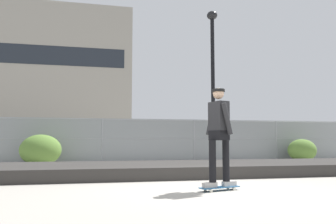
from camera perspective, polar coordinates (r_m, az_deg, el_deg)
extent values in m
plane|color=#9E998E|center=(6.40, 8.01, -13.14)|extent=(120.00, 120.00, 0.00)
cube|color=#33302D|center=(9.17, 1.66, -9.78)|extent=(17.82, 2.93, 0.30)
cube|color=#2D608C|center=(6.26, 8.94, -12.74)|extent=(0.82, 0.42, 0.02)
cylinder|color=silver|center=(6.49, 10.32, -12.75)|extent=(0.06, 0.04, 0.05)
cylinder|color=silver|center=(6.35, 11.36, -12.91)|extent=(0.06, 0.04, 0.05)
cylinder|color=silver|center=(6.19, 6.45, -13.19)|extent=(0.06, 0.04, 0.05)
cylinder|color=silver|center=(6.04, 7.45, -13.38)|extent=(0.06, 0.04, 0.05)
cube|color=#99999E|center=(6.42, 10.83, -12.64)|extent=(0.09, 0.15, 0.01)
cube|color=#99999E|center=(6.11, 6.94, -13.09)|extent=(0.09, 0.15, 0.01)
cube|color=#B2ADA8|center=(6.39, 10.54, -12.08)|extent=(0.30, 0.17, 0.09)
cube|color=#B2ADA8|center=(6.12, 7.25, -12.43)|extent=(0.30, 0.17, 0.09)
cylinder|color=black|center=(6.31, 10.00, -8.30)|extent=(0.13, 0.13, 0.76)
cylinder|color=black|center=(6.12, 7.71, -8.44)|extent=(0.13, 0.13, 0.76)
cube|color=black|center=(6.20, 8.82, -4.03)|extent=(0.33, 0.39, 0.18)
cube|color=#262628|center=(6.22, 8.77, -0.72)|extent=(0.32, 0.43, 0.54)
cylinder|color=#262628|center=(6.41, 7.46, -1.40)|extent=(0.25, 0.15, 0.58)
cylinder|color=#262628|center=(6.02, 10.18, -1.13)|extent=(0.25, 0.15, 0.58)
sphere|color=tan|center=(6.27, 8.72, 3.16)|extent=(0.21, 0.21, 0.21)
cylinder|color=black|center=(6.27, 8.71, 3.68)|extent=(0.24, 0.24, 0.05)
cylinder|color=gray|center=(13.94, -11.34, -4.87)|extent=(0.06, 0.06, 1.85)
cylinder|color=gray|center=(14.54, 4.57, -4.96)|extent=(0.06, 0.06, 1.85)
cylinder|color=gray|center=(16.12, 18.27, -4.73)|extent=(0.06, 0.06, 1.85)
cylinder|color=gray|center=(14.13, -3.20, -1.37)|extent=(19.86, 0.04, 0.04)
cylinder|color=gray|center=(14.10, -3.22, -4.59)|extent=(19.86, 0.04, 0.04)
cylinder|color=gray|center=(14.13, -3.24, -8.47)|extent=(19.86, 0.04, 0.04)
cube|color=gray|center=(14.10, -3.22, -4.96)|extent=(19.86, 0.01, 1.85)
cylinder|color=black|center=(13.80, 7.80, 3.78)|extent=(0.16, 0.16, 6.03)
ellipsoid|color=black|center=(14.64, 7.64, 16.23)|extent=(0.44, 0.44, 0.36)
cube|color=#566B4C|center=(17.12, -17.40, -5.61)|extent=(4.44, 1.91, 0.70)
cube|color=#23282D|center=(17.15, -18.01, -3.35)|extent=(2.24, 1.65, 0.64)
cylinder|color=black|center=(17.88, -12.73, -6.80)|extent=(0.65, 0.26, 0.64)
cylinder|color=black|center=(16.17, -12.95, -7.00)|extent=(0.65, 0.26, 0.64)
cylinder|color=black|center=(18.18, -21.41, -6.55)|extent=(0.65, 0.26, 0.64)
cylinder|color=black|center=(16.50, -22.52, -6.70)|extent=(0.65, 0.26, 0.64)
cube|color=black|center=(17.63, 3.82, -5.80)|extent=(4.53, 2.16, 0.70)
cube|color=#23282D|center=(17.59, 3.16, -3.63)|extent=(2.32, 1.78, 0.64)
cylinder|color=black|center=(18.77, 7.44, -6.80)|extent=(0.66, 0.29, 0.64)
cylinder|color=black|center=(17.12, 8.90, -6.95)|extent=(0.66, 0.29, 0.64)
cylinder|color=black|center=(18.27, -0.93, -6.89)|extent=(0.66, 0.29, 0.64)
cylinder|color=black|center=(16.58, -0.27, -7.07)|extent=(0.66, 0.29, 0.64)
cube|color=gray|center=(51.87, -21.82, 4.89)|extent=(26.49, 13.87, 19.07)
cube|color=#1E232B|center=(45.64, -23.22, 9.21)|extent=(24.37, 0.04, 2.50)
ellipsoid|color=#567A33|center=(13.11, -21.19, -6.16)|extent=(1.49, 1.22, 1.15)
ellipsoid|color=#567A33|center=(15.87, 22.19, -6.15)|extent=(1.29, 1.05, 0.99)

